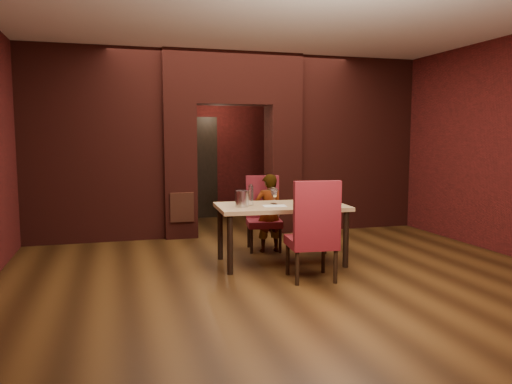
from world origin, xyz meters
TOP-DOWN VIEW (x-y plane):
  - floor at (0.00, 0.00)m, footprint 8.00×8.00m
  - ceiling at (0.00, 0.00)m, footprint 7.00×8.00m
  - wall_back at (0.00, 4.00)m, footprint 7.00×0.04m
  - wall_front at (0.00, -4.00)m, footprint 7.00×0.04m
  - wall_right at (3.50, 0.00)m, footprint 0.04×8.00m
  - pillar_left at (-0.95, 2.00)m, footprint 0.55×0.55m
  - pillar_right at (0.95, 2.00)m, footprint 0.55×0.55m
  - lintel at (0.00, 2.00)m, footprint 2.45×0.55m
  - wing_wall_left at (-2.36, 2.00)m, footprint 2.28×0.35m
  - wing_wall_right at (2.36, 2.00)m, footprint 2.28×0.35m
  - vent_panel at (-0.95, 1.71)m, footprint 0.40×0.03m
  - rear_door at (-0.40, 3.94)m, footprint 0.90×0.08m
  - rear_door_frame at (-0.40, 3.90)m, footprint 1.02×0.04m
  - dining_table at (0.14, -0.29)m, footprint 1.79×1.07m
  - chair_far at (0.15, 0.55)m, footprint 0.59×0.59m
  - chair_near at (0.25, -1.12)m, footprint 0.61×0.61m
  - person_seated at (0.19, 0.43)m, footprint 0.43×0.29m
  - wine_glass_a at (0.07, -0.22)m, footprint 0.09×0.09m
  - wine_glass_b at (0.07, -0.15)m, footprint 0.09×0.09m
  - wine_glass_c at (0.32, -0.42)m, footprint 0.08×0.08m
  - tasting_sheet at (0.01, -0.39)m, footprint 0.34×0.27m
  - wine_bucket at (-0.43, -0.35)m, footprint 0.18×0.18m
  - water_bottle at (-0.27, -0.21)m, footprint 0.07×0.07m
  - potted_plant at (0.95, 0.59)m, footprint 0.44×0.41m

SIDE VIEW (x-z plane):
  - floor at x=0.00m, z-range 0.00..0.00m
  - potted_plant at x=0.95m, z-range 0.00..0.40m
  - dining_table at x=0.14m, z-range 0.00..0.82m
  - vent_panel at x=-0.95m, z-range 0.30..0.80m
  - chair_far at x=0.15m, z-range 0.00..1.13m
  - person_seated at x=0.19m, z-range 0.00..1.18m
  - chair_near at x=0.25m, z-range 0.00..1.23m
  - tasting_sheet at x=0.01m, z-range 0.82..0.82m
  - wine_glass_c at x=0.32m, z-range 0.82..1.01m
  - wine_glass_a at x=0.07m, z-range 0.82..1.03m
  - wine_bucket at x=-0.43m, z-range 0.82..1.03m
  - wine_glass_b at x=0.07m, z-range 0.82..1.04m
  - water_bottle at x=-0.27m, z-range 0.82..1.10m
  - rear_door at x=-0.40m, z-range 0.00..2.10m
  - rear_door_frame at x=-0.40m, z-range -0.06..2.16m
  - pillar_left at x=-0.95m, z-range 0.00..2.30m
  - pillar_right at x=0.95m, z-range 0.00..2.30m
  - wall_back at x=0.00m, z-range 0.00..3.20m
  - wall_front at x=0.00m, z-range 0.00..3.20m
  - wall_right at x=3.50m, z-range 0.00..3.20m
  - wing_wall_left at x=-2.36m, z-range 0.00..3.20m
  - wing_wall_right at x=2.36m, z-range 0.00..3.20m
  - lintel at x=0.00m, z-range 2.30..3.20m
  - ceiling at x=0.00m, z-range 3.18..3.22m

